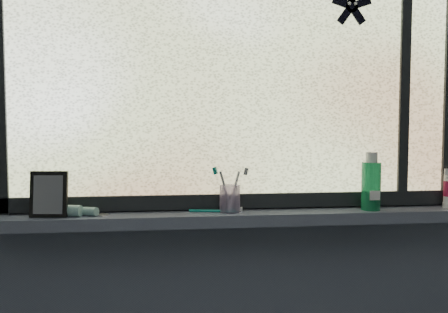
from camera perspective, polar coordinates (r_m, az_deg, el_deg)
wall_back at (r=1.74m, az=1.26°, el=1.59°), size 3.00×0.01×2.50m
windowsill at (r=1.69m, az=1.61°, el=-7.01°), size 1.62×0.14×0.04m
window_pane at (r=1.72m, az=1.39°, el=10.90°), size 1.50×0.01×1.00m
frame_bottom at (r=1.73m, az=1.38°, el=-5.08°), size 1.60×0.03×0.05m
frame_mullion at (r=1.90m, az=19.91°, el=10.02°), size 0.03×0.03×1.00m
starfish_sticker at (r=1.84m, az=14.38°, el=16.31°), size 0.15×0.02×0.15m
vanity_mirror at (r=1.68m, az=-19.38°, el=-4.09°), size 0.12×0.07×0.15m
toothpaste_tube at (r=1.67m, az=-16.31°, el=-5.95°), size 0.21×0.11×0.04m
toothbrush_cup at (r=1.68m, az=0.67°, el=-4.85°), size 0.09×0.09×0.09m
toothbrush_lying at (r=1.68m, az=-1.29°, el=-6.16°), size 0.20×0.06×0.01m
mouthwash_bottle at (r=1.78m, az=16.47°, el=-2.71°), size 0.07×0.07×0.16m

